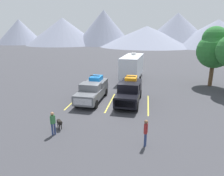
# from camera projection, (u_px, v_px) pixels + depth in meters

# --- Properties ---
(ground_plane) EXTENTS (240.00, 240.00, 0.00)m
(ground_plane) POSITION_uv_depth(u_px,v_px,m) (109.00, 105.00, 18.98)
(ground_plane) COLOR #38383D
(pickup_truck_a) EXTENTS (2.31, 5.71, 2.42)m
(pickup_truck_a) POSITION_uv_depth(u_px,v_px,m) (93.00, 90.00, 20.13)
(pickup_truck_a) COLOR #595B60
(pickup_truck_a) RESTS_ON ground
(pickup_truck_b) EXTENTS (2.36, 5.73, 2.49)m
(pickup_truck_b) POSITION_uv_depth(u_px,v_px,m) (129.00, 91.00, 19.55)
(pickup_truck_b) COLOR black
(pickup_truck_b) RESTS_ON ground
(lot_stripe_a) EXTENTS (0.12, 5.50, 0.01)m
(lot_stripe_a) POSITION_uv_depth(u_px,v_px,m) (75.00, 100.00, 20.39)
(lot_stripe_a) COLOR gold
(lot_stripe_a) RESTS_ON ground
(lot_stripe_b) EXTENTS (0.12, 5.50, 0.01)m
(lot_stripe_b) POSITION_uv_depth(u_px,v_px,m) (110.00, 102.00, 19.79)
(lot_stripe_b) COLOR gold
(lot_stripe_b) RESTS_ON ground
(lot_stripe_c) EXTENTS (0.12, 5.50, 0.01)m
(lot_stripe_c) POSITION_uv_depth(u_px,v_px,m) (148.00, 104.00, 19.19)
(lot_stripe_c) COLOR gold
(lot_stripe_c) RESTS_ON ground
(camper_trailer_a) EXTENTS (3.07, 8.81, 3.74)m
(camper_trailer_a) POSITION_uv_depth(u_px,v_px,m) (132.00, 66.00, 28.69)
(camper_trailer_a) COLOR silver
(camper_trailer_a) RESTS_ON ground
(person_a) EXTENTS (0.25, 0.38, 1.73)m
(person_a) POSITION_uv_depth(u_px,v_px,m) (146.00, 131.00, 12.02)
(person_a) COLOR navy
(person_a) RESTS_ON ground
(person_b) EXTENTS (0.31, 0.31, 1.67)m
(person_b) POSITION_uv_depth(u_px,v_px,m) (53.00, 122.00, 13.33)
(person_b) COLOR navy
(person_b) RESTS_ON ground
(dog) EXTENTS (0.62, 0.71, 0.72)m
(dog) POSITION_uv_depth(u_px,v_px,m) (60.00, 123.00, 14.27)
(dog) COLOR black
(dog) RESTS_ON ground
(tree_a) EXTENTS (4.26, 4.26, 7.44)m
(tree_a) POSITION_uv_depth(u_px,v_px,m) (214.00, 48.00, 24.58)
(tree_a) COLOR brown
(tree_a) RESTS_ON ground
(mountain_ridge) EXTENTS (148.09, 45.95, 17.11)m
(mountain_ridge) POSITION_uv_depth(u_px,v_px,m) (144.00, 31.00, 94.86)
(mountain_ridge) COLOR gray
(mountain_ridge) RESTS_ON ground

